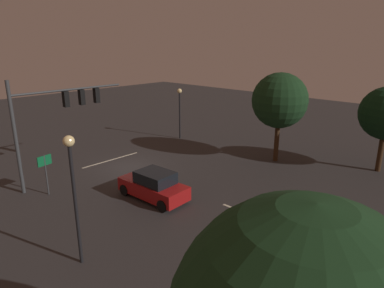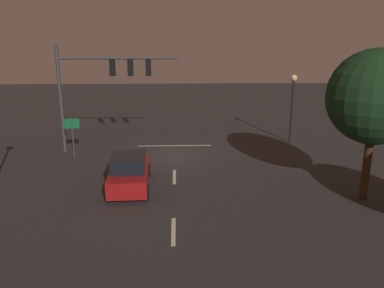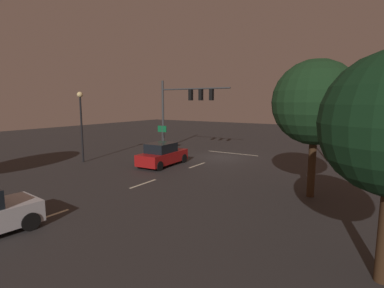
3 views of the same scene
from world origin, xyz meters
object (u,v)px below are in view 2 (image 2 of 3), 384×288
Objects in this scene: traffic_signal_assembly at (102,78)px; car_approaching at (129,172)px; route_sign at (72,129)px; tree_left_far at (375,97)px; street_lamp_left_kerb at (293,95)px.

car_approaching is at bearing 109.30° from traffic_signal_assembly.
route_sign is 16.54m from tree_left_far.
traffic_signal_assembly is 1.11× the size of tree_left_far.
route_sign is at bearing -51.77° from car_approaching.
car_approaching is 0.66× the size of tree_left_far.
traffic_signal_assembly reaches higher than car_approaching.
route_sign is (14.24, 3.06, -1.53)m from street_lamp_left_kerb.
route_sign is (3.99, -5.06, 1.01)m from car_approaching.
car_approaching is 13.32m from street_lamp_left_kerb.
street_lamp_left_kerb is (-12.50, -1.70, -1.38)m from traffic_signal_assembly.
traffic_signal_assembly is at bearing 7.73° from street_lamp_left_kerb.
tree_left_far is at bearing 155.12° from route_sign.
tree_left_far reaches higher than street_lamp_left_kerb.
traffic_signal_assembly is at bearing -32.20° from tree_left_far.
traffic_signal_assembly is 12.69m from street_lamp_left_kerb.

